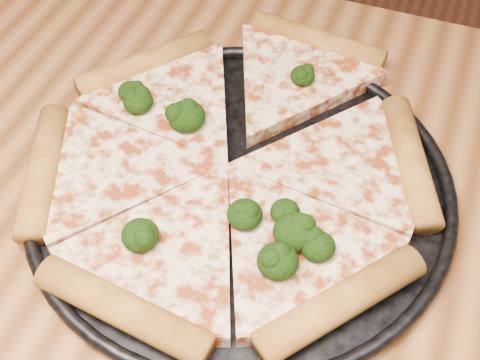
% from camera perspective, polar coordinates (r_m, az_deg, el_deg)
% --- Properties ---
extents(dining_table, '(1.20, 0.90, 0.75)m').
position_cam_1_polar(dining_table, '(0.61, -7.78, -14.51)').
color(dining_table, brown).
rests_on(dining_table, ground).
extents(pizza_pan, '(0.38, 0.38, 0.02)m').
position_cam_1_polar(pizza_pan, '(0.59, -0.00, -0.52)').
color(pizza_pan, black).
rests_on(pizza_pan, dining_table).
extents(pizza, '(0.39, 0.41, 0.03)m').
position_cam_1_polar(pizza, '(0.59, -0.77, 1.64)').
color(pizza, beige).
rests_on(pizza, pizza_pan).
extents(broccoli_florets, '(0.25, 0.26, 0.03)m').
position_cam_1_polar(broccoli_florets, '(0.56, -0.97, -0.13)').
color(broccoli_florets, black).
rests_on(broccoli_florets, pizza).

